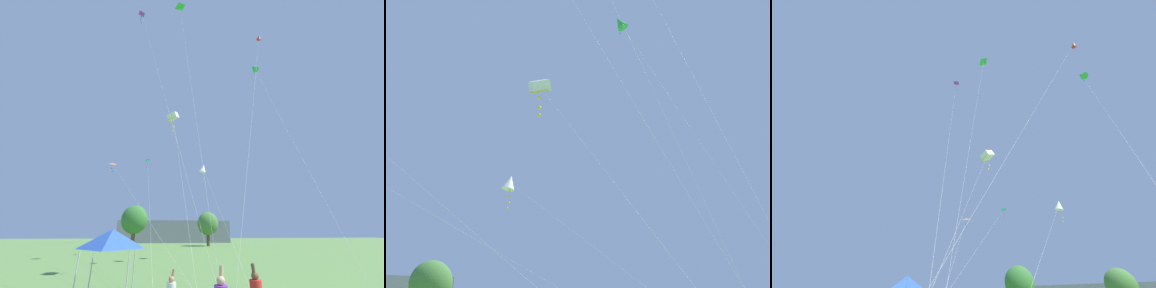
{
  "view_description": "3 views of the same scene",
  "coord_description": "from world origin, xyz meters",
  "views": [
    {
      "loc": [
        -4.92,
        -6.8,
        3.09
      ],
      "look_at": [
        -2.51,
        13.28,
        11.39
      ],
      "focal_mm": 20.0,
      "sensor_mm": 36.0,
      "label": 1
    },
    {
      "loc": [
        -15.54,
        -4.36,
        3.65
      ],
      "look_at": [
        -0.93,
        12.83,
        11.59
      ],
      "focal_mm": 40.0,
      "sensor_mm": 36.0,
      "label": 2
    },
    {
      "loc": [
        1.07,
        -4.61,
        1.9
      ],
      "look_at": [
        -5.73,
        8.8,
        13.39
      ],
      "focal_mm": 20.0,
      "sensor_mm": 36.0,
      "label": 3
    }
  ],
  "objects": [
    {
      "name": "kite_orange_delta_4",
      "position": [
        -12.33,
        22.39,
        11.61
      ],
      "size": [
        10.14,
        22.52,
        12.01
      ],
      "color": "silver",
      "rests_on": "ground"
    },
    {
      "name": "tree_far_right",
      "position": [
        -11.46,
        43.51,
        5.49
      ],
      "size": [
        5.63,
        5.07,
        8.49
      ],
      "color": "brown",
      "rests_on": "ground"
    },
    {
      "name": "kite_red_diamond_5",
      "position": [
        7.26,
        14.33,
        28.72
      ],
      "size": [
        11.17,
        15.47,
        29.33
      ],
      "color": "silver",
      "rests_on": "ground"
    },
    {
      "name": "kite_green_diamond_2",
      "position": [
        7.09,
        16.75,
        25.35
      ],
      "size": [
        4.4,
        15.58,
        26.17
      ],
      "color": "silver",
      "rests_on": "ground"
    },
    {
      "name": "festival_tent",
      "position": [
        -7.64,
        5.92,
        2.73
      ],
      "size": [
        2.51,
        2.51,
        3.22
      ],
      "color": "#B7B7BC",
      "rests_on": "ground"
    },
    {
      "name": "distant_building",
      "position": [
        -1.87,
        66.84,
        3.09
      ],
      "size": [
        33.4,
        11.45,
        6.19
      ],
      "primitive_type": "cube",
      "color": "slate",
      "rests_on": "ground"
    },
    {
      "name": "kite_green_delta_1",
      "position": [
        -4.21,
        11.89,
        29.6
      ],
      "size": [
        2.01,
        11.22,
        30.14
      ],
      "color": "silver",
      "rests_on": "ground"
    },
    {
      "name": "kite_cyan_delta_6",
      "position": [
        -8.19,
        27.04,
        13.77
      ],
      "size": [
        3.57,
        25.55,
        14.26
      ],
      "color": "silver",
      "rests_on": "ground"
    },
    {
      "name": "tree_far_left",
      "position": [
        5.28,
        46.65,
        4.83
      ],
      "size": [
        4.96,
        4.46,
        7.48
      ],
      "color": "brown",
      "rests_on": "ground"
    },
    {
      "name": "kite_purple_delta_3",
      "position": [
        -8.94,
        12.53,
        28.34
      ],
      "size": [
        6.67,
        12.43,
        29.05
      ],
      "color": "silver",
      "rests_on": "ground"
    },
    {
      "name": "kite_white_box_0",
      "position": [
        -4.58,
        11.49,
        13.42
      ],
      "size": [
        1.6,
        11.51,
        14.06
      ],
      "color": "silver",
      "rests_on": "ground"
    },
    {
      "name": "kite_white_diamond_7",
      "position": [
        0.04,
        21.52,
        11.19
      ],
      "size": [
        2.15,
        20.85,
        11.84
      ],
      "color": "silver",
      "rests_on": "ground"
    }
  ]
}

